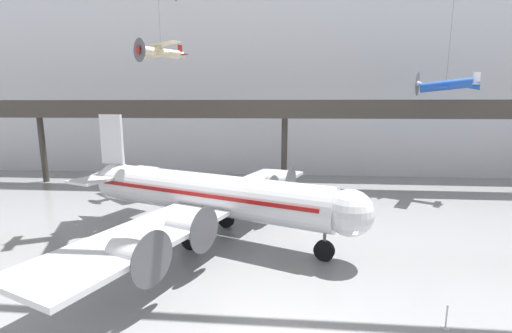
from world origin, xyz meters
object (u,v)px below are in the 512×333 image
object	(u,v)px
airliner_silver_main	(205,194)
suspended_plane_cream_biplane	(161,52)
suspended_plane_blue_trainer	(446,85)
stanchion_barrier	(446,321)

from	to	relation	value
airliner_silver_main	suspended_plane_cream_biplane	distance (m)	18.76
suspended_plane_blue_trainer	stanchion_barrier	distance (m)	27.20
suspended_plane_cream_biplane	airliner_silver_main	bearing A→B (deg)	68.58
airliner_silver_main	suspended_plane_blue_trainer	distance (m)	27.09
airliner_silver_main	suspended_plane_blue_trainer	xyz separation A→B (m)	(21.96, 13.48, 8.35)
suspended_plane_blue_trainer	stanchion_barrier	bearing A→B (deg)	96.49
airliner_silver_main	suspended_plane_blue_trainer	size ratio (longest dim) A/B	2.13
suspended_plane_cream_biplane	suspended_plane_blue_trainer	xyz separation A→B (m)	(29.32, 0.90, -3.47)
airliner_silver_main	suspended_plane_blue_trainer	bearing A→B (deg)	52.90
suspended_plane_blue_trainer	airliner_silver_main	bearing A→B (deg)	59.57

